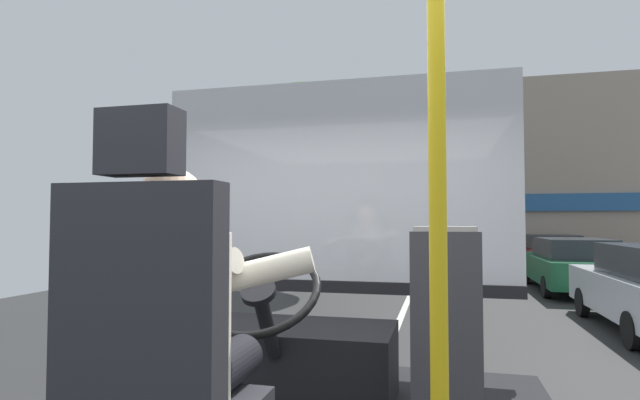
# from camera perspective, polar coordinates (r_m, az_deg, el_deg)

# --- Properties ---
(ground) EXTENTS (18.00, 44.00, 0.06)m
(ground) POSITION_cam_1_polar(r_m,az_deg,el_deg) (10.72, 9.83, -11.98)
(ground) COLOR #2D2D2D
(driver_seat) EXTENTS (0.48, 0.48, 1.26)m
(driver_seat) POSITION_cam_1_polar(r_m,az_deg,el_deg) (1.57, -18.18, -18.53)
(driver_seat) COLOR black
(driver_seat) RESTS_ON bus_floor
(bus_driver) EXTENTS (0.76, 0.54, 0.72)m
(bus_driver) POSITION_cam_1_polar(r_m,az_deg,el_deg) (1.62, -16.07, -12.66)
(bus_driver) COLOR black
(bus_driver) RESTS_ON driver_seat
(steering_console) EXTENTS (1.10, 1.02, 0.82)m
(steering_console) POSITION_cam_1_polar(r_m,az_deg,el_deg) (2.77, -3.51, -17.83)
(steering_console) COLOR black
(steering_console) RESTS_ON bus_floor
(handrail_pole) EXTENTS (0.04, 0.04, 2.17)m
(handrail_pole) POSITION_cam_1_polar(r_m,az_deg,el_deg) (1.25, 13.33, 3.49)
(handrail_pole) COLOR gold
(handrail_pole) RESTS_ON bus_floor
(fare_box) EXTENTS (0.28, 0.21, 0.94)m
(fare_box) POSITION_cam_1_polar(r_m,az_deg,el_deg) (2.19, 14.27, -15.38)
(fare_box) COLOR #333338
(fare_box) RESTS_ON bus_floor
(windshield_panel) EXTENTS (2.50, 0.08, 1.48)m
(windshield_panel) POSITION_cam_1_polar(r_m,az_deg,el_deg) (3.45, 1.48, -1.01)
(windshield_panel) COLOR silver
(street_tree) EXTENTS (3.21, 3.21, 5.49)m
(street_tree) POSITION_cam_1_polar(r_m,az_deg,el_deg) (13.50, -2.15, 6.55)
(street_tree) COLOR #4C3828
(street_tree) RESTS_ON ground
(shop_building) EXTENTS (9.24, 5.43, 6.91)m
(shop_building) POSITION_cam_1_polar(r_m,az_deg,el_deg) (21.64, 22.40, 2.22)
(shop_building) COLOR gray
(shop_building) RESTS_ON ground
(parked_car_green) EXTENTS (1.83, 4.35, 1.33)m
(parked_car_green) POSITION_cam_1_polar(r_m,az_deg,el_deg) (14.00, 26.90, -6.57)
(parked_car_green) COLOR #195633
(parked_car_green) RESTS_ON ground
(parked_car_red) EXTENTS (1.87, 4.15, 1.31)m
(parked_car_red) POSITION_cam_1_polar(r_m,az_deg,el_deg) (18.49, 24.81, -5.58)
(parked_car_red) COLOR maroon
(parked_car_red) RESTS_ON ground
(parked_car_white) EXTENTS (1.99, 4.26, 1.42)m
(parked_car_white) POSITION_cam_1_polar(r_m,az_deg,el_deg) (24.06, 21.72, -4.72)
(parked_car_white) COLOR silver
(parked_car_white) RESTS_ON ground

